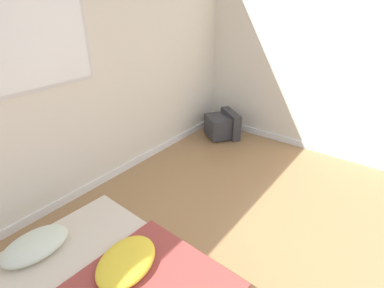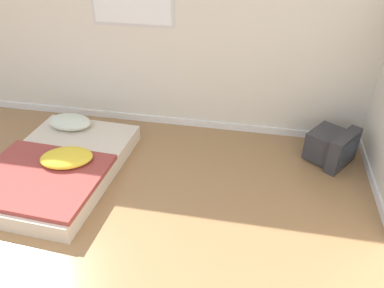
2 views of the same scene
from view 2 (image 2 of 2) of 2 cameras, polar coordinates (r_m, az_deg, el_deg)
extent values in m
cube|color=silver|center=(4.62, -11.48, 18.11)|extent=(8.31, 0.06, 2.60)
cube|color=white|center=(5.06, -10.07, 4.19)|extent=(8.31, 0.02, 0.09)
cube|color=beige|center=(4.21, -19.57, -3.33)|extent=(1.26, 1.79, 0.18)
ellipsoid|color=silver|center=(4.68, -18.12, 3.21)|extent=(0.54, 0.37, 0.14)
cube|color=#993D38|center=(3.94, -22.23, -4.72)|extent=(1.24, 1.06, 0.05)
ellipsoid|color=yellow|center=(4.01, -18.58, -1.98)|extent=(0.61, 0.50, 0.11)
cube|color=#333338|center=(4.42, 19.58, 0.03)|extent=(0.47, 0.50, 0.32)
cube|color=#333338|center=(4.35, 22.03, -0.91)|extent=(0.38, 0.48, 0.39)
cube|color=#283342|center=(4.33, 22.82, -1.15)|extent=(0.23, 0.34, 0.28)
camera|label=1|loc=(3.18, -52.49, 12.93)|focal=28.00mm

